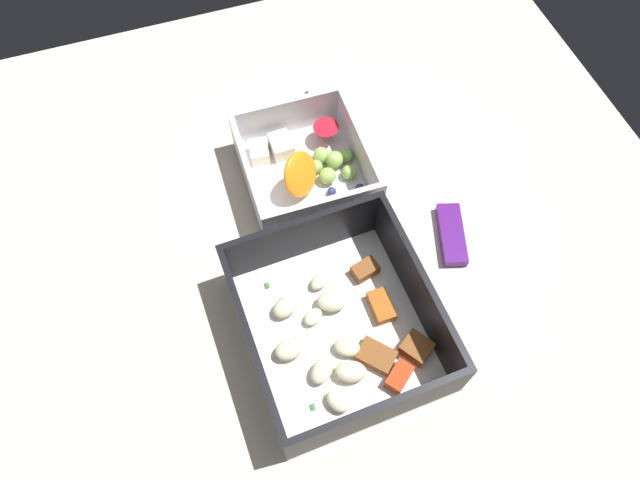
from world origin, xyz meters
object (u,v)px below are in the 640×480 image
(paper_cup_liner, at_px, (322,93))
(candy_bar, at_px, (451,235))
(fruit_bowl, at_px, (307,166))
(pasta_container, at_px, (340,326))

(paper_cup_liner, bearing_deg, candy_bar, 15.76)
(fruit_bowl, bearing_deg, candy_bar, 43.70)
(candy_bar, height_order, paper_cup_liner, paper_cup_liner)
(candy_bar, xyz_separation_m, paper_cup_liner, (-0.23, -0.06, 0.00))
(pasta_container, bearing_deg, candy_bar, 110.52)
(pasta_container, relative_size, fruit_bowl, 1.37)
(fruit_bowl, xyz_separation_m, candy_bar, (0.12, 0.12, -0.01))
(pasta_container, bearing_deg, paper_cup_liner, 161.98)
(pasta_container, distance_m, candy_bar, 0.16)
(fruit_bowl, xyz_separation_m, paper_cup_liner, (-0.11, 0.05, -0.01))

